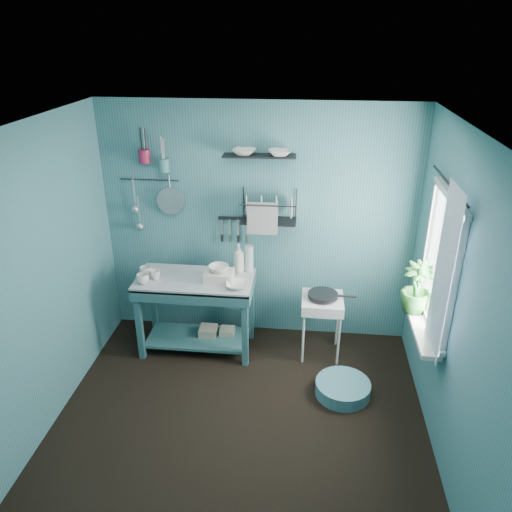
# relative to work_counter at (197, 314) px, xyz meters

# --- Properties ---
(floor) EXTENTS (3.20, 3.20, 0.00)m
(floor) POSITION_rel_work_counter_xyz_m (0.59, -1.06, -0.41)
(floor) COLOR black
(floor) RESTS_ON ground
(ceiling) EXTENTS (3.20, 3.20, 0.00)m
(ceiling) POSITION_rel_work_counter_xyz_m (0.59, -1.06, 2.09)
(ceiling) COLOR silver
(ceiling) RESTS_ON ground
(wall_back) EXTENTS (3.20, 0.00, 3.20)m
(wall_back) POSITION_rel_work_counter_xyz_m (0.59, 0.44, 0.84)
(wall_back) COLOR #3A6F77
(wall_back) RESTS_ON ground
(wall_front) EXTENTS (3.20, 0.00, 3.20)m
(wall_front) POSITION_rel_work_counter_xyz_m (0.59, -2.56, 0.84)
(wall_front) COLOR #3A6F77
(wall_front) RESTS_ON ground
(wall_left) EXTENTS (0.00, 3.00, 3.00)m
(wall_left) POSITION_rel_work_counter_xyz_m (-1.01, -1.06, 0.84)
(wall_left) COLOR #3A6F77
(wall_left) RESTS_ON ground
(wall_right) EXTENTS (0.00, 3.00, 3.00)m
(wall_right) POSITION_rel_work_counter_xyz_m (2.19, -1.06, 0.84)
(wall_right) COLOR #3A6F77
(wall_right) RESTS_ON ground
(work_counter) EXTENTS (1.18, 0.60, 0.83)m
(work_counter) POSITION_rel_work_counter_xyz_m (0.00, 0.00, 0.00)
(work_counter) COLOR #2D5B60
(work_counter) RESTS_ON floor
(mug_left) EXTENTS (0.12, 0.12, 0.10)m
(mug_left) POSITION_rel_work_counter_xyz_m (-0.48, -0.16, 0.46)
(mug_left) COLOR white
(mug_left) RESTS_ON work_counter
(mug_mid) EXTENTS (0.14, 0.14, 0.09)m
(mug_mid) POSITION_rel_work_counter_xyz_m (-0.38, -0.06, 0.46)
(mug_mid) COLOR white
(mug_mid) RESTS_ON work_counter
(mug_right) EXTENTS (0.17, 0.17, 0.10)m
(mug_right) POSITION_rel_work_counter_xyz_m (-0.50, 0.00, 0.46)
(mug_right) COLOR white
(mug_right) RESTS_ON work_counter
(wash_tub) EXTENTS (0.28, 0.22, 0.10)m
(wash_tub) POSITION_rel_work_counter_xyz_m (0.25, -0.02, 0.46)
(wash_tub) COLOR silver
(wash_tub) RESTS_ON work_counter
(tub_bowl) EXTENTS (0.20, 0.19, 0.06)m
(tub_bowl) POSITION_rel_work_counter_xyz_m (0.25, -0.02, 0.54)
(tub_bowl) COLOR white
(tub_bowl) RESTS_ON wash_tub
(soap_bottle) EXTENTS (0.11, 0.12, 0.30)m
(soap_bottle) POSITION_rel_work_counter_xyz_m (0.42, 0.20, 0.56)
(soap_bottle) COLOR silver
(soap_bottle) RESTS_ON work_counter
(water_bottle) EXTENTS (0.09, 0.09, 0.28)m
(water_bottle) POSITION_rel_work_counter_xyz_m (0.52, 0.22, 0.55)
(water_bottle) COLOR #B3C0C7
(water_bottle) RESTS_ON work_counter
(counter_bowl) EXTENTS (0.22, 0.22, 0.05)m
(counter_bowl) POSITION_rel_work_counter_xyz_m (0.45, -0.15, 0.44)
(counter_bowl) COLOR white
(counter_bowl) RESTS_ON work_counter
(hotplate_stand) EXTENTS (0.47, 0.47, 0.66)m
(hotplate_stand) POSITION_rel_work_counter_xyz_m (1.28, 0.04, -0.09)
(hotplate_stand) COLOR silver
(hotplate_stand) RESTS_ON floor
(frying_pan) EXTENTS (0.30, 0.30, 0.03)m
(frying_pan) POSITION_rel_work_counter_xyz_m (1.28, 0.04, 0.28)
(frying_pan) COLOR black
(frying_pan) RESTS_ON hotplate_stand
(knife_strip) EXTENTS (0.32, 0.03, 0.03)m
(knife_strip) POSITION_rel_work_counter_xyz_m (0.34, 0.41, 0.91)
(knife_strip) COLOR black
(knife_strip) RESTS_ON wall_back
(dish_rack) EXTENTS (0.58, 0.32, 0.32)m
(dish_rack) POSITION_rel_work_counter_xyz_m (0.71, 0.31, 1.09)
(dish_rack) COLOR black
(dish_rack) RESTS_ON wall_back
(upper_shelf) EXTENTS (0.71, 0.21, 0.01)m
(upper_shelf) POSITION_rel_work_counter_xyz_m (0.61, 0.34, 1.58)
(upper_shelf) COLOR black
(upper_shelf) RESTS_ON wall_back
(shelf_bowl_left) EXTENTS (0.25, 0.25, 0.05)m
(shelf_bowl_left) POSITION_rel_work_counter_xyz_m (0.46, 0.34, 1.68)
(shelf_bowl_left) COLOR white
(shelf_bowl_left) RESTS_ON upper_shelf
(shelf_bowl_right) EXTENTS (0.25, 0.25, 0.05)m
(shelf_bowl_right) POSITION_rel_work_counter_xyz_m (0.80, 0.34, 1.62)
(shelf_bowl_right) COLOR white
(shelf_bowl_right) RESTS_ON upper_shelf
(utensil_cup_magenta) EXTENTS (0.11, 0.11, 0.13)m
(utensil_cup_magenta) POSITION_rel_work_counter_xyz_m (-0.52, 0.36, 1.54)
(utensil_cup_magenta) COLOR #9D1D41
(utensil_cup_magenta) RESTS_ON wall_back
(utensil_cup_teal) EXTENTS (0.11, 0.11, 0.13)m
(utensil_cup_teal) POSITION_rel_work_counter_xyz_m (-0.34, 0.36, 1.46)
(utensil_cup_teal) COLOR teal
(utensil_cup_teal) RESTS_ON wall_back
(colander) EXTENTS (0.28, 0.03, 0.28)m
(colander) POSITION_rel_work_counter_xyz_m (-0.30, 0.39, 1.08)
(colander) COLOR #B0B2B9
(colander) RESTS_ON wall_back
(ladle_outer) EXTENTS (0.01, 0.01, 0.30)m
(ladle_outer) POSITION_rel_work_counter_xyz_m (-0.68, 0.40, 1.15)
(ladle_outer) COLOR #B0B2B9
(ladle_outer) RESTS_ON wall_back
(ladle_inner) EXTENTS (0.01, 0.01, 0.30)m
(ladle_inner) POSITION_rel_work_counter_xyz_m (-0.65, 0.40, 0.96)
(ladle_inner) COLOR #B0B2B9
(ladle_inner) RESTS_ON wall_back
(hook_rail) EXTENTS (0.60, 0.01, 0.01)m
(hook_rail) POSITION_rel_work_counter_xyz_m (-0.51, 0.41, 1.29)
(hook_rail) COLOR black
(hook_rail) RESTS_ON wall_back
(window_glass) EXTENTS (0.00, 1.10, 1.10)m
(window_glass) POSITION_rel_work_counter_xyz_m (2.17, -0.61, 0.99)
(window_glass) COLOR white
(window_glass) RESTS_ON wall_right
(windowsill) EXTENTS (0.16, 0.95, 0.04)m
(windowsill) POSITION_rel_work_counter_xyz_m (2.09, -0.61, 0.40)
(windowsill) COLOR silver
(windowsill) RESTS_ON wall_right
(curtain) EXTENTS (0.00, 1.35, 1.35)m
(curtain) POSITION_rel_work_counter_xyz_m (2.11, -0.91, 1.04)
(curtain) COLOR white
(curtain) RESTS_ON wall_right
(curtain_rod) EXTENTS (0.02, 1.05, 0.02)m
(curtain_rod) POSITION_rel_work_counter_xyz_m (2.13, -0.61, 1.64)
(curtain_rod) COLOR black
(curtain_rod) RESTS_ON wall_right
(potted_plant) EXTENTS (0.29, 0.29, 0.46)m
(potted_plant) POSITION_rel_work_counter_xyz_m (2.06, -0.41, 0.65)
(potted_plant) COLOR #276126
(potted_plant) RESTS_ON windowsill
(storage_tin_large) EXTENTS (0.18, 0.18, 0.22)m
(storage_tin_large) POSITION_rel_work_counter_xyz_m (0.10, 0.05, -0.30)
(storage_tin_large) COLOR gray
(storage_tin_large) RESTS_ON floor
(storage_tin_small) EXTENTS (0.15, 0.15, 0.20)m
(storage_tin_small) POSITION_rel_work_counter_xyz_m (0.30, 0.08, -0.31)
(storage_tin_small) COLOR gray
(storage_tin_small) RESTS_ON floor
(floor_basin) EXTENTS (0.51, 0.51, 0.13)m
(floor_basin) POSITION_rel_work_counter_xyz_m (1.49, -0.59, -0.35)
(floor_basin) COLOR teal
(floor_basin) RESTS_ON floor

